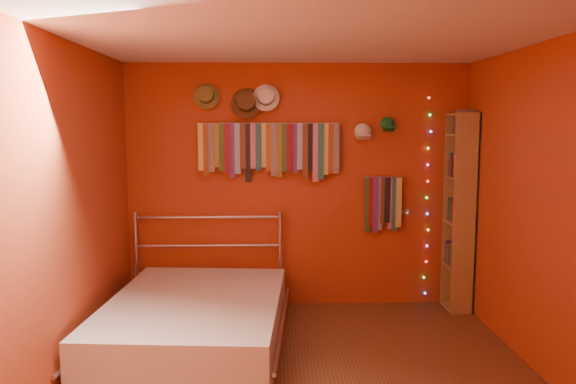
{
  "coord_description": "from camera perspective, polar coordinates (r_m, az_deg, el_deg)",
  "views": [
    {
      "loc": [
        -0.27,
        -3.99,
        1.9
      ],
      "look_at": [
        -0.13,
        0.9,
        1.29
      ],
      "focal_mm": 35.0,
      "sensor_mm": 36.0,
      "label": 1
    }
  ],
  "objects": [
    {
      "name": "tie_rack",
      "position": [
        5.68,
        -1.87,
        4.53
      ],
      "size": [
        1.45,
        0.03,
        0.6
      ],
      "color": "#B8B7BC",
      "rests_on": "back_wall"
    },
    {
      "name": "right_wall",
      "position": [
        4.52,
        24.92,
        -1.87
      ],
      "size": [
        0.02,
        3.5,
        2.5
      ],
      "primitive_type": "cube",
      "color": "#A1341A",
      "rests_on": "ground"
    },
    {
      "name": "ceiling",
      "position": [
        4.05,
        2.28,
        15.58
      ],
      "size": [
        3.5,
        3.5,
        0.02
      ],
      "primitive_type": "cube",
      "color": "white",
      "rests_on": "back_wall"
    },
    {
      "name": "fedora_olive",
      "position": [
        5.7,
        -8.33,
        9.67
      ],
      "size": [
        0.26,
        0.14,
        0.25
      ],
      "rotation": [
        1.36,
        0.0,
        0.0
      ],
      "color": "olive",
      "rests_on": "back_wall"
    },
    {
      "name": "bookshelf",
      "position": [
        5.92,
        17.39,
        -1.86
      ],
      "size": [
        0.25,
        0.34,
        2.0
      ],
      "color": "olive",
      "rests_on": "ground"
    },
    {
      "name": "fedora_white",
      "position": [
        5.66,
        -2.26,
        9.64
      ],
      "size": [
        0.27,
        0.15,
        0.27
      ],
      "rotation": [
        1.36,
        0.0,
        0.0
      ],
      "color": "white",
      "rests_on": "back_wall"
    },
    {
      "name": "back_wall",
      "position": [
        5.79,
        1.04,
        0.59
      ],
      "size": [
        3.5,
        0.02,
        2.5
      ],
      "primitive_type": "cube",
      "color": "#A1341A",
      "rests_on": "ground"
    },
    {
      "name": "cap_green",
      "position": [
        5.81,
        10.09,
        6.79
      ],
      "size": [
        0.16,
        0.2,
        0.16
      ],
      "color": "#19712E",
      "rests_on": "back_wall"
    },
    {
      "name": "small_tie_rack",
      "position": [
        5.85,
        9.63,
        -1.03
      ],
      "size": [
        0.4,
        0.03,
        0.58
      ],
      "color": "#B8B7BC",
      "rests_on": "back_wall"
    },
    {
      "name": "fairy_lights",
      "position": [
        5.98,
        13.98,
        -0.56
      ],
      "size": [
        0.06,
        0.02,
        2.06
      ],
      "color": "#FF3333",
      "rests_on": "back_wall"
    },
    {
      "name": "cap_white",
      "position": [
        5.77,
        7.59,
        6.08
      ],
      "size": [
        0.18,
        0.22,
        0.18
      ],
      "color": "white",
      "rests_on": "back_wall"
    },
    {
      "name": "reading_lamp",
      "position": [
        5.75,
        12.02,
        -2.07
      ],
      "size": [
        0.07,
        0.29,
        0.09
      ],
      "color": "#B8B7BC",
      "rests_on": "back_wall"
    },
    {
      "name": "left_wall",
      "position": [
        4.31,
        -21.73,
        -2.12
      ],
      "size": [
        0.02,
        3.5,
        2.5
      ],
      "primitive_type": "cube",
      "color": "#A1341A",
      "rests_on": "ground"
    },
    {
      "name": "fedora_brown",
      "position": [
        5.65,
        -4.26,
        9.08
      ],
      "size": [
        0.31,
        0.17,
        0.31
      ],
      "rotation": [
        1.36,
        0.0,
        0.0
      ],
      "color": "#4C341B",
      "rests_on": "back_wall"
    },
    {
      "name": "ground",
      "position": [
        4.43,
        2.12,
        -18.34
      ],
      "size": [
        3.5,
        3.5,
        0.0
      ],
      "primitive_type": "plane",
      "color": "brown",
      "rests_on": "ground"
    },
    {
      "name": "bed",
      "position": [
        4.93,
        -9.39,
        -12.8
      ],
      "size": [
        1.66,
        2.12,
        1.0
      ],
      "rotation": [
        0.0,
        0.0,
        -0.07
      ],
      "color": "#B8B7BC",
      "rests_on": "ground"
    }
  ]
}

